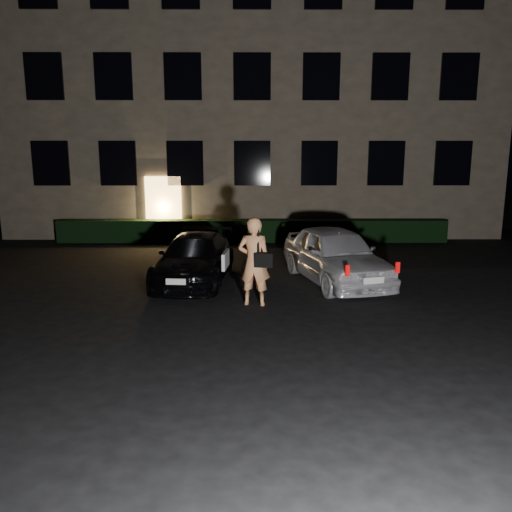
{
  "coord_description": "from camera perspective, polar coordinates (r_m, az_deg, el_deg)",
  "views": [
    {
      "loc": [
        0.03,
        -8.72,
        3.25
      ],
      "look_at": [
        0.09,
        2.0,
        1.12
      ],
      "focal_mm": 35.0,
      "sensor_mm": 36.0,
      "label": 1
    }
  ],
  "objects": [
    {
      "name": "ground",
      "position": [
        9.3,
        -0.51,
        -9.18
      ],
      "size": [
        80.0,
        80.0,
        0.0
      ],
      "primitive_type": "plane",
      "color": "black",
      "rests_on": "ground"
    },
    {
      "name": "hatch",
      "position": [
        13.2,
        9.04,
        0.15
      ],
      "size": [
        2.76,
        4.62,
        1.47
      ],
      "rotation": [
        0.0,
        0.0,
        0.25
      ],
      "color": "silver",
      "rests_on": "ground"
    },
    {
      "name": "building",
      "position": [
        23.86,
        -0.43,
        17.89
      ],
      "size": [
        20.0,
        8.11,
        12.0
      ],
      "color": "brown",
      "rests_on": "ground"
    },
    {
      "name": "sedan",
      "position": [
        13.26,
        -6.97,
        -0.29
      ],
      "size": [
        2.05,
        4.39,
        1.22
      ],
      "rotation": [
        0.0,
        0.0,
        -0.08
      ],
      "color": "black",
      "rests_on": "ground"
    },
    {
      "name": "hedge",
      "position": [
        19.42,
        -0.42,
        2.91
      ],
      "size": [
        15.0,
        0.7,
        0.85
      ],
      "primitive_type": "cube",
      "color": "black",
      "rests_on": "ground"
    },
    {
      "name": "man",
      "position": [
        10.98,
        -0.2,
        -0.62
      ],
      "size": [
        0.83,
        0.59,
        1.97
      ],
      "rotation": [
        0.0,
        0.0,
        2.97
      ],
      "color": "#EB9A61",
      "rests_on": "ground"
    }
  ]
}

